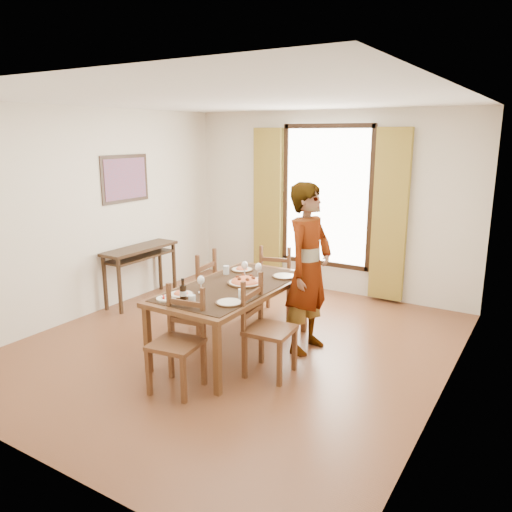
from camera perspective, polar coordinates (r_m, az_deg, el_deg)
The scene contains 22 objects.
ground at distance 5.82m, azimuth -2.33°, elevation -10.12°, with size 5.00×5.00×0.00m, color #472716.
room_shell at distance 5.49m, azimuth -1.78°, elevation 5.23°, with size 4.60×5.10×2.74m.
console_table at distance 7.28m, azimuth -13.10°, elevation 0.13°, with size 0.38×1.20×0.80m.
dining_table at distance 5.45m, azimuth -2.64°, elevation -4.00°, with size 0.98×1.92×0.76m.
chair_west at distance 6.13m, azimuth -6.93°, elevation -4.27°, with size 0.49×0.49×1.01m.
chair_north at distance 6.61m, azimuth 2.47°, elevation -3.00°, with size 0.53×0.53×0.97m.
chair_south at distance 4.78m, azimuth -8.90°, elevation -9.86°, with size 0.49×0.49×0.98m.
chair_east at distance 5.00m, azimuth 1.25°, elevation -8.48°, with size 0.47×0.47×0.99m.
man at distance 5.45m, azimuth 6.03°, elevation -1.45°, with size 0.51×0.72×1.87m, color gray.
plate_sw at distance 5.15m, azimuth -8.57°, elevation -4.19°, with size 0.27×0.27×0.05m, color silver, non-canonical shape.
plate_se at distance 4.86m, azimuth -3.08°, elevation -5.16°, with size 0.27×0.27×0.05m, color silver, non-canonical shape.
plate_nw at distance 6.01m, azimuth -1.61°, elevation -1.42°, with size 0.27×0.27×0.05m, color silver, non-canonical shape.
plate_ne at distance 5.74m, azimuth 3.21°, elevation -2.16°, with size 0.27×0.27×0.05m, color silver, non-canonical shape.
pasta_platter at distance 5.47m, azimuth -1.23°, elevation -2.72°, with size 0.40×0.40×0.10m, color red, non-canonical shape.
caprese_plate at distance 5.06m, azimuth -10.21°, elevation -4.67°, with size 0.20×0.20×0.04m, color silver, non-canonical shape.
wine_glass_a at distance 5.19m, azimuth -6.31°, elevation -3.21°, with size 0.08×0.08×0.18m, color white, non-canonical shape.
wine_glass_b at distance 5.66m, azimuth 0.27°, elevation -1.69°, with size 0.08×0.08×0.18m, color white, non-canonical shape.
wine_glass_c at distance 5.74m, azimuth -1.30°, elevation -1.47°, with size 0.08×0.08×0.18m, color white, non-canonical shape.
tumbler_a at distance 4.99m, azimuth -1.63°, elevation -4.34°, with size 0.07×0.07×0.10m, color silver.
tumbler_b at distance 5.86m, azimuth -3.43°, elevation -1.60°, with size 0.07×0.07×0.10m, color silver.
tumbler_c at distance 4.84m, azimuth -7.32°, elevation -5.03°, with size 0.07×0.07×0.10m, color silver.
wine_bottle at distance 4.89m, azimuth -8.35°, elevation -3.96°, with size 0.07×0.07×0.25m, color black, non-canonical shape.
Camera 1 is at (2.98, -4.41, 2.36)m, focal length 35.00 mm.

